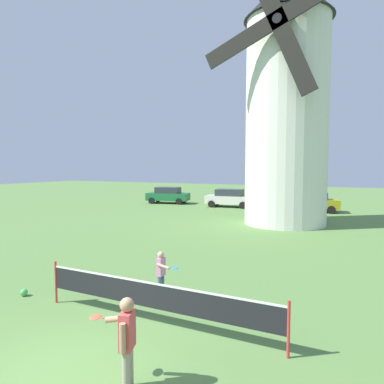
{
  "coord_description": "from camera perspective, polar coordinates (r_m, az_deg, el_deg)",
  "views": [
    {
      "loc": [
        4.48,
        -4.17,
        3.58
      ],
      "look_at": [
        0.34,
        4.23,
        2.88
      ],
      "focal_mm": 32.51,
      "sensor_mm": 36.0,
      "label": 1
    }
  ],
  "objects": [
    {
      "name": "ground_plane",
      "position": [
        7.09,
        -20.03,
        -26.31
      ],
      "size": [
        120.0,
        120.0,
        0.0
      ],
      "primitive_type": "plane",
      "color": "#5B8442"
    },
    {
      "name": "windmill",
      "position": [
        22.46,
        15.29,
        14.6
      ],
      "size": [
        8.25,
        5.64,
        15.39
      ],
      "color": "silver",
      "rests_on": "ground_plane"
    },
    {
      "name": "tennis_net",
      "position": [
        8.15,
        -6.5,
        -16.55
      ],
      "size": [
        6.04,
        0.06,
        1.1
      ],
      "color": "red",
      "rests_on": "ground_plane"
    },
    {
      "name": "player_near",
      "position": [
        6.07,
        -10.75,
        -22.49
      ],
      "size": [
        0.9,
        0.49,
        1.52
      ],
      "color": "#9E937F",
      "rests_on": "ground_plane"
    },
    {
      "name": "player_far",
      "position": [
        9.86,
        -5.01,
        -12.73
      ],
      "size": [
        0.72,
        0.49,
        1.24
      ],
      "color": "slate",
      "rests_on": "ground_plane"
    },
    {
      "name": "stray_ball",
      "position": [
        11.0,
        -25.85,
        -14.61
      ],
      "size": [
        0.2,
        0.2,
        0.2
      ],
      "primitive_type": "sphere",
      "color": "#4CB259",
      "rests_on": "ground_plane"
    },
    {
      "name": "parked_car_green",
      "position": [
        33.52,
        -3.96,
        -0.49
      ],
      "size": [
        4.26,
        2.48,
        1.56
      ],
      "color": "#1E6638",
      "rests_on": "ground_plane"
    },
    {
      "name": "parked_car_cream",
      "position": [
        30.57,
        6.17,
        -0.96
      ],
      "size": [
        4.21,
        2.18,
        1.56
      ],
      "color": "silver",
      "rests_on": "ground_plane"
    },
    {
      "name": "parked_car_mustard",
      "position": [
        28.8,
        19.01,
        -1.49
      ],
      "size": [
        4.28,
        2.46,
        1.56
      ],
      "color": "#999919",
      "rests_on": "ground_plane"
    }
  ]
}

